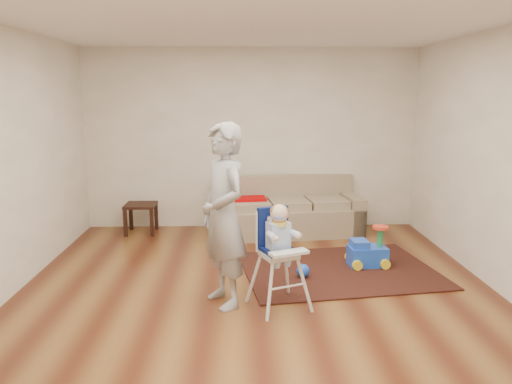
{
  "coord_description": "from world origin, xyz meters",
  "views": [
    {
      "loc": [
        -0.16,
        -4.81,
        2.03
      ],
      "look_at": [
        0.0,
        0.4,
        1.0
      ],
      "focal_mm": 35.0,
      "sensor_mm": 36.0,
      "label": 1
    }
  ],
  "objects_px": {
    "adult": "(224,216)",
    "ride_on_toy": "(368,246)",
    "side_table": "(141,218)",
    "high_chair": "(279,258)",
    "toy_ball": "(303,271)",
    "sofa": "(288,206)"
  },
  "relations": [
    {
      "from": "adult",
      "to": "ride_on_toy",
      "type": "bearing_deg",
      "value": 93.43
    },
    {
      "from": "side_table",
      "to": "high_chair",
      "type": "relative_size",
      "value": 0.43
    },
    {
      "from": "high_chair",
      "to": "toy_ball",
      "type": "bearing_deg",
      "value": 43.6
    },
    {
      "from": "sofa",
      "to": "ride_on_toy",
      "type": "bearing_deg",
      "value": -67.92
    },
    {
      "from": "adult",
      "to": "toy_ball",
      "type": "bearing_deg",
      "value": 99.25
    },
    {
      "from": "side_table",
      "to": "adult",
      "type": "relative_size",
      "value": 0.25
    },
    {
      "from": "sofa",
      "to": "side_table",
      "type": "xyz_separation_m",
      "value": [
        -2.16,
        0.08,
        -0.19
      ]
    },
    {
      "from": "side_table",
      "to": "ride_on_toy",
      "type": "relative_size",
      "value": 0.91
    },
    {
      "from": "sofa",
      "to": "toy_ball",
      "type": "relative_size",
      "value": 14.72
    },
    {
      "from": "side_table",
      "to": "high_chair",
      "type": "xyz_separation_m",
      "value": [
        1.83,
        -2.67,
        0.27
      ]
    },
    {
      "from": "side_table",
      "to": "ride_on_toy",
      "type": "distance_m",
      "value": 3.36
    },
    {
      "from": "high_chair",
      "to": "ride_on_toy",
      "type": "bearing_deg",
      "value": 21.65
    },
    {
      "from": "toy_ball",
      "to": "adult",
      "type": "bearing_deg",
      "value": -142.94
    },
    {
      "from": "ride_on_toy",
      "to": "high_chair",
      "type": "height_order",
      "value": "high_chair"
    },
    {
      "from": "sofa",
      "to": "adult",
      "type": "bearing_deg",
      "value": -115.57
    },
    {
      "from": "toy_ball",
      "to": "side_table",
      "type": "bearing_deg",
      "value": 138.22
    },
    {
      "from": "adult",
      "to": "sofa",
      "type": "bearing_deg",
      "value": 133.26
    },
    {
      "from": "sofa",
      "to": "adult",
      "type": "distance_m",
      "value": 2.68
    },
    {
      "from": "ride_on_toy",
      "to": "adult",
      "type": "bearing_deg",
      "value": -153.34
    },
    {
      "from": "toy_ball",
      "to": "adult",
      "type": "relative_size",
      "value": 0.08
    },
    {
      "from": "sofa",
      "to": "toy_ball",
      "type": "distance_m",
      "value": 1.88
    },
    {
      "from": "side_table",
      "to": "adult",
      "type": "distance_m",
      "value": 2.97
    }
  ]
}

